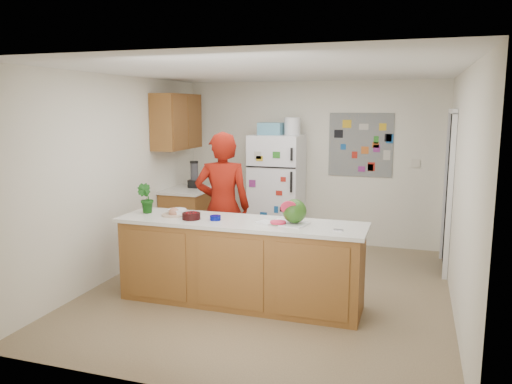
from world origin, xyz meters
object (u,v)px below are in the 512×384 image
(watermelon, at_px, (294,211))
(refrigerator, at_px, (277,191))
(cherry_bowl, at_px, (191,216))
(person, at_px, (223,207))

(watermelon, bearing_deg, refrigerator, 109.62)
(refrigerator, height_order, cherry_bowl, refrigerator)
(person, distance_m, cherry_bowl, 0.74)
(refrigerator, xyz_separation_m, cherry_bowl, (-0.27, -2.47, 0.11))
(watermelon, distance_m, cherry_bowl, 1.12)
(refrigerator, distance_m, person, 1.75)
(person, xyz_separation_m, cherry_bowl, (-0.07, -0.73, 0.04))
(refrigerator, xyz_separation_m, person, (-0.20, -1.74, 0.06))
(refrigerator, bearing_deg, person, -96.47)
(refrigerator, distance_m, watermelon, 2.51)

